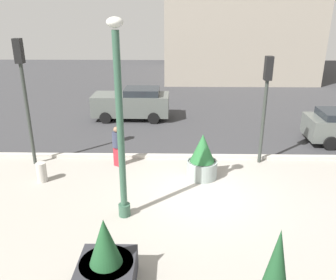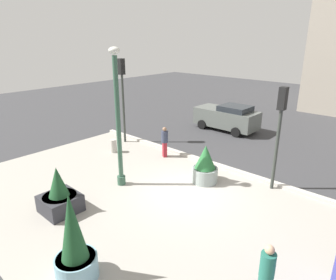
% 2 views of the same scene
% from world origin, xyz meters
% --- Properties ---
extents(ground_plane, '(60.00, 60.00, 0.00)m').
position_xyz_m(ground_plane, '(0.00, 4.00, 0.00)').
color(ground_plane, '#38383A').
extents(plaza_pavement, '(18.00, 10.00, 0.02)m').
position_xyz_m(plaza_pavement, '(0.00, -2.00, 0.00)').
color(plaza_pavement, '#9E998E').
rests_on(plaza_pavement, ground_plane).
extents(curb_strip, '(18.00, 0.24, 0.16)m').
position_xyz_m(curb_strip, '(0.00, 3.12, 0.08)').
color(curb_strip, '#B7B2A8').
rests_on(curb_strip, ground_plane).
extents(lamp_post, '(0.44, 0.44, 5.83)m').
position_xyz_m(lamp_post, '(-2.50, -1.33, 2.83)').
color(lamp_post, '#335642').
rests_on(lamp_post, ground_plane).
extents(potted_plant_by_pillar, '(1.29, 1.29, 1.79)m').
position_xyz_m(potted_plant_by_pillar, '(-2.49, -4.23, 0.65)').
color(potted_plant_by_pillar, '#2D2D33').
rests_on(potted_plant_by_pillar, ground_plane).
extents(potted_plant_mid_plaza, '(1.15, 1.15, 1.74)m').
position_xyz_m(potted_plant_mid_plaza, '(0.08, 1.33, 0.77)').
color(potted_plant_mid_plaza, gray).
rests_on(potted_plant_mid_plaza, ground_plane).
extents(concrete_bollard, '(0.36, 0.36, 0.75)m').
position_xyz_m(concrete_bollard, '(-5.85, 0.87, 0.38)').
color(concrete_bollard, '#B2ADA3').
rests_on(concrete_bollard, ground_plane).
extents(traffic_light_corner, '(0.28, 0.42, 5.01)m').
position_xyz_m(traffic_light_corner, '(-6.74, 2.46, 3.36)').
color(traffic_light_corner, '#333833').
rests_on(traffic_light_corner, ground_plane).
extents(traffic_light_far_side, '(0.28, 0.42, 4.36)m').
position_xyz_m(traffic_light_far_side, '(2.58, 2.77, 2.96)').
color(traffic_light_far_side, '#333833').
rests_on(traffic_light_far_side, ground_plane).
extents(car_intersection, '(4.37, 2.11, 1.81)m').
position_xyz_m(car_intersection, '(-3.42, 8.85, 0.92)').
color(car_intersection, '#565B56').
rests_on(car_intersection, ground_plane).
extents(pedestrian_on_sidewalk, '(0.50, 0.50, 1.67)m').
position_xyz_m(pedestrian_on_sidewalk, '(-3.27, 2.32, 0.93)').
color(pedestrian_on_sidewalk, maroon).
rests_on(pedestrian_on_sidewalk, ground_plane).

